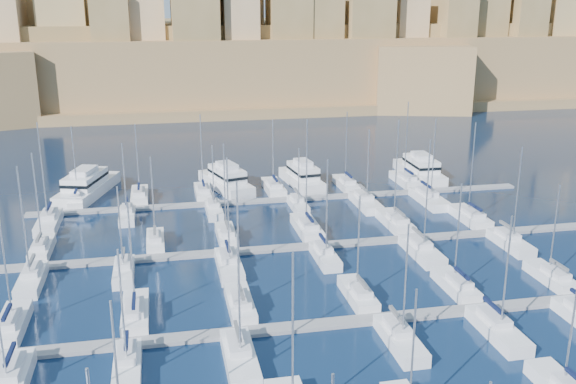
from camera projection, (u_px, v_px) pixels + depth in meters
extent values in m
plane|color=#081632|center=(337.00, 276.00, 78.94)|extent=(600.00, 600.00, 0.00)
cube|color=slate|center=(368.00, 320.00, 67.61)|extent=(84.00, 2.00, 0.40)
cube|color=slate|center=(318.00, 246.00, 88.28)|extent=(84.00, 2.00, 0.40)
cube|color=slate|center=(286.00, 199.00, 108.95)|extent=(84.00, 2.00, 0.40)
cylinder|color=#9EA0A8|center=(117.00, 372.00, 45.85)|extent=(0.18, 0.18, 11.23)
cylinder|color=#9EA0A8|center=(293.00, 334.00, 48.81)|extent=(0.18, 0.18, 13.34)
cylinder|color=#9EA0A8|center=(413.00, 349.00, 49.93)|extent=(0.18, 0.18, 10.24)
cylinder|color=#9EA0A8|center=(573.00, 317.00, 52.69)|extent=(0.18, 0.18, 12.40)
cube|color=silver|center=(12.00, 326.00, 65.68)|extent=(2.68, 8.94, 1.65)
cube|color=silver|center=(9.00, 320.00, 64.51)|extent=(1.88, 4.02, 0.70)
cylinder|color=#9EA0A8|center=(5.00, 263.00, 64.17)|extent=(0.18, 0.18, 11.92)
cube|color=black|center=(7.00, 312.00, 63.79)|extent=(0.35, 3.58, 0.35)
cube|color=silver|center=(136.00, 314.00, 68.17)|extent=(2.76, 9.22, 1.66)
cube|color=silver|center=(135.00, 308.00, 66.97)|extent=(1.94, 4.15, 0.70)
cylinder|color=#9EA0A8|center=(131.00, 255.00, 66.74)|extent=(0.18, 0.18, 11.50)
cube|color=black|center=(134.00, 301.00, 66.24)|extent=(0.35, 3.69, 0.35)
cube|color=silver|center=(240.00, 305.00, 70.15)|extent=(2.66, 8.85, 1.64)
cube|color=silver|center=(241.00, 299.00, 68.98)|extent=(1.86, 3.98, 0.70)
cylinder|color=#9EA0A8|center=(238.00, 241.00, 68.46)|extent=(0.18, 0.18, 13.16)
cube|color=#595B60|center=(241.00, 292.00, 68.27)|extent=(0.35, 3.54, 0.35)
cube|color=silver|center=(358.00, 295.00, 72.53)|extent=(2.54, 8.46, 1.62)
cube|color=silver|center=(360.00, 289.00, 71.41)|extent=(1.78, 3.81, 0.70)
cylinder|color=#9EA0A8|center=(358.00, 243.00, 71.16)|extent=(0.18, 0.18, 10.86)
cube|color=#595B60|center=(362.00, 282.00, 70.71)|extent=(0.35, 3.38, 0.35)
cube|color=silver|center=(455.00, 286.00, 74.86)|extent=(2.57, 8.55, 1.63)
cube|color=silver|center=(459.00, 280.00, 73.72)|extent=(1.80, 3.85, 0.70)
cylinder|color=#9EA0A8|center=(458.00, 232.00, 73.38)|extent=(0.18, 0.18, 11.58)
cube|color=black|center=(462.00, 273.00, 73.02)|extent=(0.35, 3.42, 0.35)
cube|color=silver|center=(551.00, 278.00, 77.16)|extent=(2.53, 8.42, 1.62)
cube|color=silver|center=(556.00, 272.00, 76.04)|extent=(1.77, 3.79, 0.70)
cylinder|color=#9EA0A8|center=(555.00, 228.00, 75.80)|extent=(0.18, 0.18, 10.72)
cube|color=#595B60|center=(559.00, 265.00, 75.34)|extent=(0.35, 3.37, 0.35)
cube|color=silver|center=(10.00, 368.00, 55.95)|extent=(2.06, 4.41, 0.70)
cube|color=black|center=(10.00, 354.00, 56.12)|extent=(0.35, 3.92, 0.35)
cube|color=silver|center=(128.00, 369.00, 58.06)|extent=(2.45, 8.15, 1.61)
cube|color=silver|center=(127.00, 353.00, 58.49)|extent=(1.71, 3.67, 0.70)
cylinder|color=#9EA0A8|center=(122.00, 308.00, 55.89)|extent=(0.18, 0.18, 10.97)
cube|color=black|center=(126.00, 340.00, 58.58)|extent=(0.35, 3.26, 0.35)
cube|color=silver|center=(240.00, 360.00, 59.42)|extent=(2.81, 9.38, 1.67)
cube|color=silver|center=(238.00, 343.00, 59.96)|extent=(1.97, 4.22, 0.70)
cylinder|color=#9EA0A8|center=(239.00, 294.00, 57.02)|extent=(0.18, 0.18, 12.15)
cube|color=#595B60|center=(238.00, 331.00, 60.11)|extent=(0.35, 3.75, 0.35)
cube|color=silver|center=(400.00, 341.00, 62.72)|extent=(2.65, 8.82, 1.64)
cube|color=silver|center=(398.00, 326.00, 63.22)|extent=(1.85, 3.97, 0.70)
cylinder|color=#9EA0A8|center=(405.00, 281.00, 60.44)|extent=(0.18, 0.18, 11.49)
cube|color=#595B60|center=(397.00, 315.00, 63.33)|extent=(0.35, 3.53, 0.35)
cube|color=silver|center=(498.00, 331.00, 64.57)|extent=(2.73, 9.09, 1.65)
cube|color=silver|center=(494.00, 317.00, 65.09)|extent=(1.91, 4.09, 0.70)
cylinder|color=#9EA0A8|center=(506.00, 272.00, 62.26)|extent=(0.18, 0.18, 11.62)
cube|color=black|center=(493.00, 305.00, 65.22)|extent=(0.35, 3.64, 0.35)
cube|color=silver|center=(42.00, 250.00, 86.01)|extent=(2.51, 8.37, 1.62)
cube|color=silver|center=(40.00, 244.00, 84.89)|extent=(1.76, 3.76, 0.70)
cylinder|color=#9EA0A8|center=(37.00, 199.00, 84.40)|extent=(0.18, 0.18, 12.42)
cube|color=#595B60|center=(39.00, 237.00, 84.20)|extent=(0.35, 3.35, 0.35)
cube|color=silver|center=(156.00, 242.00, 88.66)|extent=(2.38, 7.92, 1.60)
cube|color=silver|center=(155.00, 236.00, 87.59)|extent=(1.66, 3.57, 0.70)
cylinder|color=#9EA0A8|center=(153.00, 197.00, 87.21)|extent=(0.18, 0.18, 11.27)
cube|color=#595B60|center=(155.00, 230.00, 86.92)|extent=(0.35, 3.17, 0.35)
cube|color=silver|center=(226.00, 236.00, 90.82)|extent=(2.55, 8.49, 1.62)
cube|color=silver|center=(227.00, 231.00, 89.69)|extent=(1.78, 3.82, 0.70)
cylinder|color=#9EA0A8|center=(225.00, 188.00, 89.20)|extent=(0.18, 0.18, 12.58)
cube|color=#595B60|center=(227.00, 225.00, 88.99)|extent=(0.35, 3.40, 0.35)
cube|color=silver|center=(307.00, 229.00, 93.85)|extent=(3.03, 10.10, 1.70)
cube|color=silver|center=(309.00, 223.00, 92.56)|extent=(2.12, 4.54, 0.70)
cylinder|color=#9EA0A8|center=(307.00, 172.00, 91.91)|extent=(0.18, 0.18, 15.24)
cube|color=black|center=(309.00, 217.00, 91.78)|extent=(0.35, 4.04, 0.35)
cube|color=silver|center=(395.00, 223.00, 96.31)|extent=(2.94, 9.81, 1.69)
cube|color=silver|center=(398.00, 217.00, 95.05)|extent=(2.06, 4.42, 0.70)
cylinder|color=#9EA0A8|center=(396.00, 169.00, 94.44)|extent=(0.18, 0.18, 14.74)
cube|color=#595B60|center=(399.00, 212.00, 94.29)|extent=(0.35, 3.93, 0.35)
cube|color=silver|center=(469.00, 218.00, 98.61)|extent=(2.93, 9.77, 1.69)
cube|color=silver|center=(473.00, 212.00, 97.35)|extent=(2.05, 4.40, 0.70)
cylinder|color=#9EA0A8|center=(472.00, 168.00, 96.86)|extent=(0.18, 0.18, 13.90)
cube|color=black|center=(475.00, 207.00, 96.60)|extent=(0.35, 3.91, 0.35)
cube|color=silver|center=(32.00, 282.00, 76.13)|extent=(2.65, 8.83, 1.64)
cube|color=silver|center=(32.00, 270.00, 76.63)|extent=(1.86, 3.98, 0.70)
cylinder|color=#9EA0A8|center=(24.00, 223.00, 73.57)|extent=(0.18, 0.18, 13.44)
cube|color=#595B60|center=(32.00, 260.00, 76.74)|extent=(0.35, 3.53, 0.35)
cube|color=silver|center=(124.00, 273.00, 78.53)|extent=(2.43, 8.09, 1.60)
cube|color=silver|center=(124.00, 262.00, 78.96)|extent=(1.70, 3.64, 0.70)
cylinder|color=#9EA0A8|center=(120.00, 228.00, 76.44)|extent=(0.18, 0.18, 10.40)
cube|color=#595B60|center=(123.00, 253.00, 79.04)|extent=(0.35, 3.24, 0.35)
cube|color=silver|center=(229.00, 267.00, 80.28)|extent=(2.87, 9.57, 1.68)
cube|color=silver|center=(228.00, 255.00, 80.85)|extent=(2.01, 4.31, 0.70)
cylinder|color=#9EA0A8|center=(228.00, 211.00, 77.70)|extent=(0.18, 0.18, 13.35)
cube|color=black|center=(228.00, 246.00, 81.00)|extent=(0.35, 3.83, 0.35)
cube|color=silver|center=(325.00, 257.00, 83.35)|extent=(2.46, 8.21, 1.61)
cube|color=silver|center=(324.00, 247.00, 83.79)|extent=(1.72, 3.69, 0.70)
cylinder|color=#9EA0A8|center=(327.00, 207.00, 80.97)|extent=(0.18, 0.18, 12.44)
cube|color=black|center=(323.00, 238.00, 83.88)|extent=(0.35, 3.28, 0.35)
cube|color=silver|center=(422.00, 252.00, 85.07)|extent=(2.95, 9.83, 1.69)
cube|color=silver|center=(419.00, 241.00, 85.66)|extent=(2.06, 4.42, 0.70)
cylinder|color=#9EA0A8|center=(427.00, 195.00, 82.31)|extent=(0.18, 0.18, 14.54)
cube|color=#595B60|center=(418.00, 232.00, 85.82)|extent=(0.35, 3.93, 0.35)
cube|color=silver|center=(510.00, 244.00, 88.04)|extent=(2.67, 8.89, 1.64)
cube|color=silver|center=(508.00, 234.00, 88.54)|extent=(1.87, 4.00, 0.70)
cylinder|color=#9EA0A8|center=(517.00, 194.00, 85.56)|extent=(0.18, 0.18, 12.92)
cube|color=#595B60|center=(507.00, 225.00, 88.66)|extent=(0.35, 3.56, 0.35)
cube|color=silver|center=(78.00, 201.00, 106.99)|extent=(2.43, 8.09, 1.60)
cube|color=silver|center=(77.00, 196.00, 105.91)|extent=(1.70, 3.64, 0.70)
cylinder|color=#9EA0A8|center=(74.00, 162.00, 105.47)|extent=(0.18, 0.18, 11.82)
cube|color=black|center=(76.00, 190.00, 105.23)|extent=(0.35, 3.23, 0.35)
cube|color=silver|center=(140.00, 196.00, 109.48)|extent=(2.79, 9.30, 1.66)
cube|color=silver|center=(139.00, 191.00, 108.27)|extent=(1.95, 4.18, 0.70)
cylinder|color=#9EA0A8|center=(137.00, 158.00, 108.03)|extent=(0.18, 0.18, 11.60)
cube|color=black|center=(139.00, 186.00, 107.54)|extent=(0.35, 3.72, 0.35)
cube|color=silver|center=(203.00, 193.00, 111.41)|extent=(2.70, 8.99, 1.65)
cube|color=silver|center=(203.00, 188.00, 110.23)|extent=(1.89, 4.05, 0.70)
cylinder|color=#9EA0A8|center=(201.00, 152.00, 109.76)|extent=(0.18, 0.18, 12.93)
cube|color=black|center=(203.00, 183.00, 109.51)|extent=(0.35, 3.60, 0.35)
cube|color=silver|center=(274.00, 188.00, 114.23)|extent=(2.97, 9.90, 1.70)
cube|color=silver|center=(275.00, 183.00, 112.96)|extent=(2.08, 4.46, 0.70)
cylinder|color=#9EA0A8|center=(273.00, 152.00, 112.83)|extent=(0.18, 0.18, 11.47)
cube|color=black|center=(275.00, 178.00, 112.20)|extent=(0.35, 3.96, 0.35)
cube|color=silver|center=(346.00, 185.00, 116.49)|extent=(2.78, 9.27, 1.66)
cube|color=silver|center=(348.00, 180.00, 115.29)|extent=(1.95, 4.17, 0.70)
cylinder|color=#9EA0A8|center=(346.00, 146.00, 114.93)|extent=(0.18, 0.18, 12.45)
cube|color=black|center=(349.00, 175.00, 114.55)|extent=(0.35, 3.71, 0.35)
cube|color=silver|center=(405.00, 181.00, 118.90)|extent=(2.91, 9.70, 1.69)
cube|color=silver|center=(408.00, 176.00, 117.65)|extent=(2.04, 4.37, 0.70)
cylinder|color=#9EA0A8|center=(406.00, 140.00, 117.15)|extent=(0.18, 0.18, 13.80)
cube|color=black|center=(409.00, 171.00, 116.89)|extent=(0.35, 3.88, 0.35)
cube|color=silver|center=(49.00, 224.00, 96.02)|extent=(3.00, 10.01, 1.70)
cube|color=silver|center=(49.00, 214.00, 96.62)|extent=(2.10, 4.51, 0.70)
cylinder|color=#9EA0A8|center=(42.00, 172.00, 93.23)|extent=(0.18, 0.18, 14.60)
cube|color=black|center=(49.00, 206.00, 96.79)|extent=(0.35, 4.00, 0.35)
cube|color=silver|center=(127.00, 217.00, 99.25)|extent=(2.35, 7.82, 1.59)
cube|color=silver|center=(127.00, 208.00, 99.66)|extent=(1.64, 3.52, 0.70)
cylinder|color=#9EA0A8|center=(124.00, 178.00, 97.10)|extent=(0.18, 0.18, 10.93)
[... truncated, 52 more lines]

